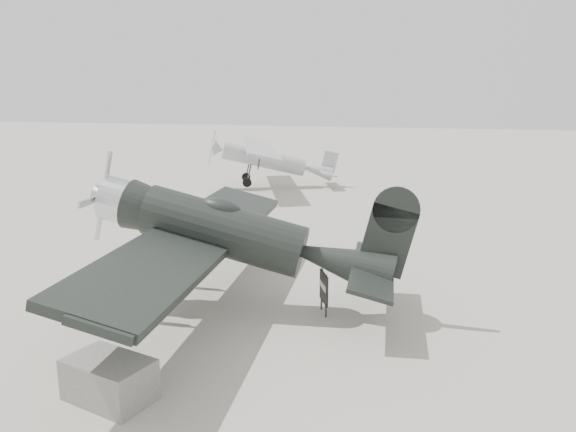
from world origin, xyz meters
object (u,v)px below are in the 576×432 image
(lowwing_monoplane, at_px, (239,236))
(highwing_monoplane, at_px, (269,156))
(sign_board, at_px, (324,288))
(equipment_block, at_px, (109,380))

(lowwing_monoplane, xyz_separation_m, highwing_monoplane, (-4.82, 20.06, -0.13))
(highwing_monoplane, relative_size, sign_board, 9.14)
(lowwing_monoplane, bearing_deg, equipment_block, -103.88)
(highwing_monoplane, bearing_deg, sign_board, -89.77)
(equipment_block, height_order, sign_board, sign_board)
(highwing_monoplane, relative_size, equipment_block, 6.46)
(equipment_block, relative_size, sign_board, 1.41)
(lowwing_monoplane, xyz_separation_m, equipment_block, (-0.96, -5.31, -1.71))
(lowwing_monoplane, xyz_separation_m, sign_board, (2.42, 0.18, -1.41))
(highwing_monoplane, xyz_separation_m, equipment_block, (3.87, -25.37, -1.58))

